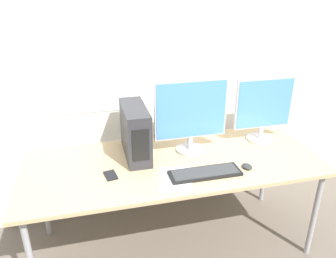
% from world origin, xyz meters
% --- Properties ---
extents(wall_back, '(8.00, 0.07, 2.70)m').
position_xyz_m(wall_back, '(0.00, 1.01, 1.35)').
color(wall_back, silver).
rests_on(wall_back, ground_plane).
extents(desk, '(2.15, 0.88, 0.77)m').
position_xyz_m(desk, '(0.00, 0.44, 0.72)').
color(desk, tan).
rests_on(desk, ground_plane).
extents(pc_tower, '(0.17, 0.48, 0.38)m').
position_xyz_m(pc_tower, '(-0.25, 0.60, 0.96)').
color(pc_tower, '#2D2D33').
rests_on(pc_tower, desk).
extents(monitor_main, '(0.55, 0.22, 0.56)m').
position_xyz_m(monitor_main, '(0.16, 0.57, 1.07)').
color(monitor_main, '#B7B7BC').
rests_on(monitor_main, desk).
extents(monitor_right_near, '(0.49, 0.22, 0.52)m').
position_xyz_m(monitor_right_near, '(0.79, 0.62, 1.05)').
color(monitor_right_near, '#B7B7BC').
rests_on(monitor_right_near, desk).
extents(keyboard, '(0.49, 0.16, 0.02)m').
position_xyz_m(keyboard, '(0.16, 0.21, 0.78)').
color(keyboard, black).
rests_on(keyboard, desk).
extents(mouse, '(0.07, 0.09, 0.03)m').
position_xyz_m(mouse, '(0.47, 0.21, 0.78)').
color(mouse, '#2D2D2D').
rests_on(mouse, desk).
extents(cell_phone, '(0.10, 0.13, 0.01)m').
position_xyz_m(cell_phone, '(-0.47, 0.34, 0.77)').
color(cell_phone, black).
rests_on(cell_phone, desk).
extents(paper_sheet_front, '(0.28, 0.34, 0.00)m').
position_xyz_m(paper_sheet_front, '(-0.05, 0.20, 0.77)').
color(paper_sheet_front, white).
rests_on(paper_sheet_front, desk).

